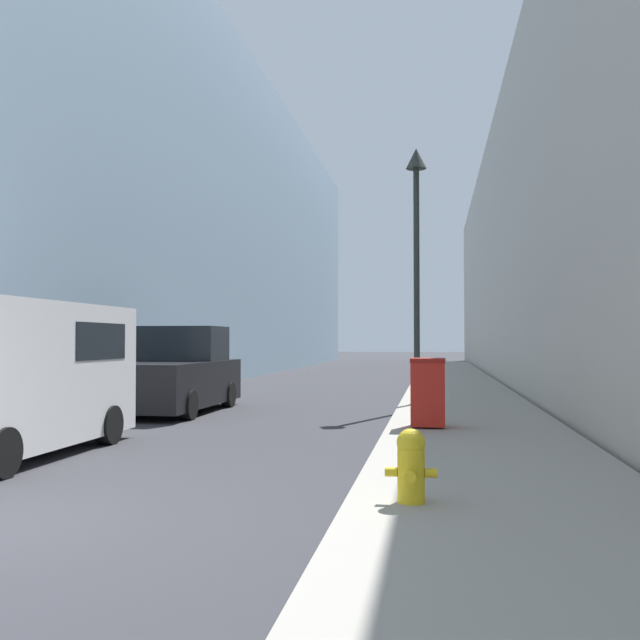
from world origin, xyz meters
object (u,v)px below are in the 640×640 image
(trash_bin, at_px, (428,392))
(lamppost, at_px, (416,233))
(white_van, at_px, (9,372))
(fire_hydrant, at_px, (411,464))
(pickup_truck, at_px, (173,376))

(trash_bin, xyz_separation_m, lamppost, (-0.31, 4.70, 3.59))
(white_van, bearing_deg, lamppost, 54.17)
(fire_hydrant, xyz_separation_m, trash_bin, (0.10, 6.05, 0.26))
(trash_bin, xyz_separation_m, pickup_truck, (-6.10, 3.37, 0.07))
(trash_bin, distance_m, lamppost, 5.93)
(white_van, bearing_deg, trash_bin, 28.54)
(trash_bin, xyz_separation_m, white_van, (-6.10, -3.32, 0.46))
(white_van, bearing_deg, pickup_truck, 90.00)
(lamppost, distance_m, white_van, 10.37)
(fire_hydrant, relative_size, trash_bin, 0.57)
(fire_hydrant, bearing_deg, pickup_truck, 122.46)
(trash_bin, bearing_deg, white_van, -151.46)
(pickup_truck, bearing_deg, trash_bin, -28.95)
(lamppost, distance_m, pickup_truck, 6.90)
(lamppost, relative_size, white_van, 1.32)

